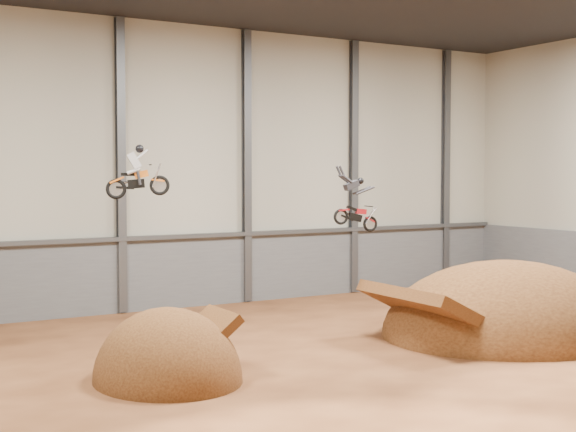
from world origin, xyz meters
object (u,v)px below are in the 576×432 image
object	(u,v)px
fmx_rider_b	(354,200)
landing_ramp	(506,335)
fmx_rider_a	(139,169)
takeoff_ramp	(168,380)

from	to	relation	value
fmx_rider_b	landing_ramp	bearing A→B (deg)	-12.25
fmx_rider_a	takeoff_ramp	bearing A→B (deg)	-83.89
takeoff_ramp	landing_ramp	world-z (taller)	landing_ramp
landing_ramp	fmx_rider_a	xyz separation A→B (m)	(-13.92, 5.11, 6.82)
takeoff_ramp	fmx_rider_b	world-z (taller)	fmx_rider_b
takeoff_ramp	fmx_rider_a	world-z (taller)	fmx_rider_a
takeoff_ramp	fmx_rider_a	xyz separation A→B (m)	(0.86, 4.96, 6.82)
landing_ramp	fmx_rider_b	xyz separation A→B (m)	(-6.17, 2.11, 5.61)
takeoff_ramp	landing_ramp	size ratio (longest dim) A/B	0.51
landing_ramp	fmx_rider_b	size ratio (longest dim) A/B	4.10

